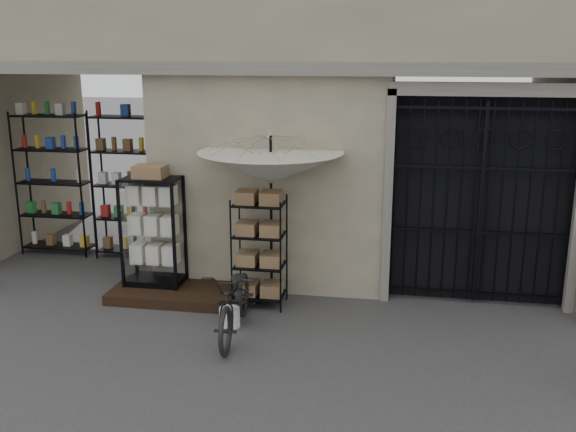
% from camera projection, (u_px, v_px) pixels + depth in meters
% --- Properties ---
extents(ground, '(80.00, 80.00, 0.00)m').
position_uv_depth(ground, '(335.00, 362.00, 7.41)').
color(ground, black).
rests_on(ground, ground).
extents(shop_recess, '(3.00, 1.70, 3.00)m').
position_uv_depth(shop_recess, '(79.00, 176.00, 10.45)').
color(shop_recess, black).
rests_on(shop_recess, ground).
extents(shop_shelving, '(2.70, 0.50, 2.50)m').
position_uv_depth(shop_shelving, '(92.00, 185.00, 10.99)').
color(shop_shelving, black).
rests_on(shop_shelving, ground).
extents(iron_gate, '(2.50, 0.21, 3.00)m').
position_uv_depth(iron_gate, '(479.00, 198.00, 8.91)').
color(iron_gate, black).
rests_on(iron_gate, ground).
extents(step_platform, '(2.00, 0.90, 0.15)m').
position_uv_depth(step_platform, '(181.00, 294.00, 9.26)').
color(step_platform, black).
rests_on(step_platform, ground).
extents(display_cabinet, '(0.89, 0.67, 1.72)m').
position_uv_depth(display_cabinet, '(153.00, 237.00, 9.30)').
color(display_cabinet, black).
rests_on(display_cabinet, step_platform).
extents(wire_rack, '(0.69, 0.51, 1.56)m').
position_uv_depth(wire_rack, '(260.00, 253.00, 8.89)').
color(wire_rack, black).
rests_on(wire_rack, ground).
extents(market_umbrella, '(2.31, 2.33, 2.85)m').
position_uv_depth(market_umbrella, '(271.00, 159.00, 8.74)').
color(market_umbrella, black).
rests_on(market_umbrella, ground).
extents(white_bucket, '(0.27, 0.27, 0.26)m').
position_uv_depth(white_bucket, '(230.00, 317.00, 8.33)').
color(white_bucket, silver).
rests_on(white_bucket, ground).
extents(bicycle, '(0.67, 0.96, 1.76)m').
position_uv_depth(bicycle, '(236.00, 334.00, 8.14)').
color(bicycle, black).
rests_on(bicycle, ground).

